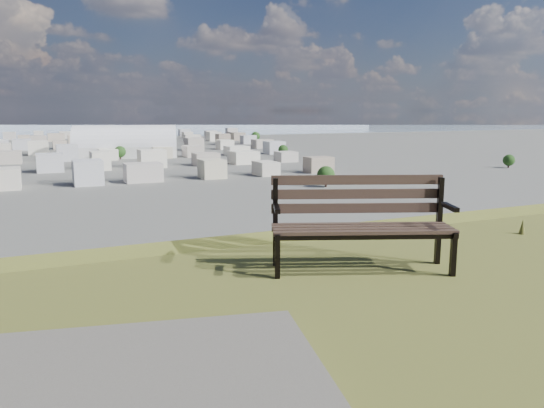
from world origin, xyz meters
name	(u,v)px	position (x,y,z in m)	size (l,w,h in m)	color
park_bench	(360,217)	(-0.14, 2.83, 25.48)	(1.70, 1.08, 0.85)	#3F3024
arena	(126,147)	(45.31, 313.21, 5.68)	(60.99, 36.17, 24.09)	silver
city_blocks	(39,145)	(0.00, 394.44, 3.50)	(395.00, 361.00, 7.00)	beige
bay_water	(35,128)	(0.00, 900.00, 0.00)	(2400.00, 700.00, 0.12)	#93ABBC
far_hills	(5,111)	(-60.92, 1402.93, 25.47)	(2050.00, 340.00, 60.00)	#9BA8C0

